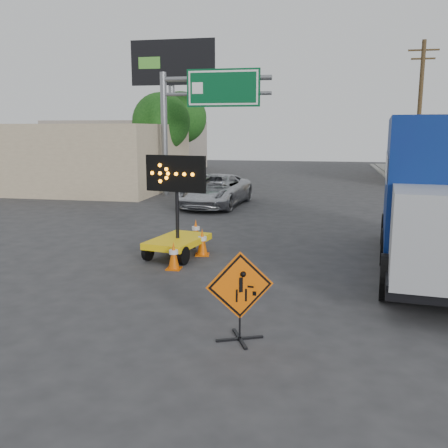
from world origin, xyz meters
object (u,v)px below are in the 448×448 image
(construction_sign, at_px, (240,294))
(pickup_truck, at_px, (215,190))
(arrow_board, at_px, (178,235))
(box_truck, at_px, (437,203))

(construction_sign, xyz_separation_m, pickup_truck, (-3.82, 15.40, -0.10))
(construction_sign, xyz_separation_m, arrow_board, (-2.80, 5.52, -0.20))
(construction_sign, distance_m, pickup_truck, 15.86)
(arrow_board, xyz_separation_m, pickup_truck, (-1.02, 9.88, 0.10))
(construction_sign, xyz_separation_m, box_truck, (4.34, 5.51, 0.97))
(construction_sign, bearing_deg, box_truck, 27.66)
(box_truck, bearing_deg, construction_sign, -122.10)
(construction_sign, bearing_deg, pickup_truck, 79.79)
(arrow_board, height_order, box_truck, box_truck)
(pickup_truck, bearing_deg, arrow_board, -78.42)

